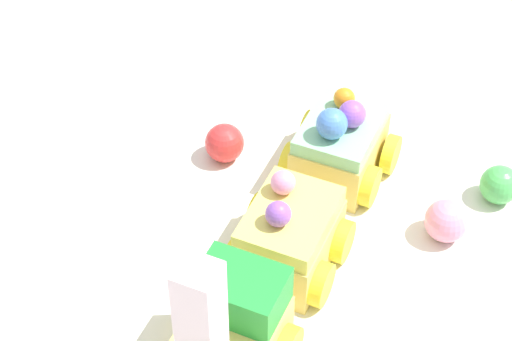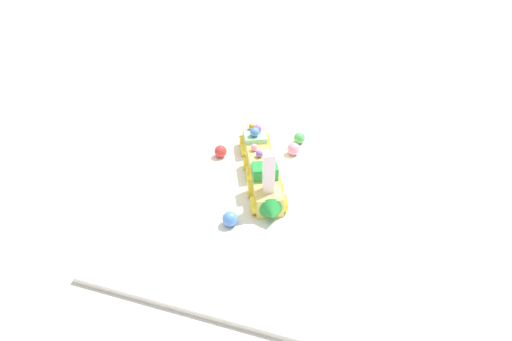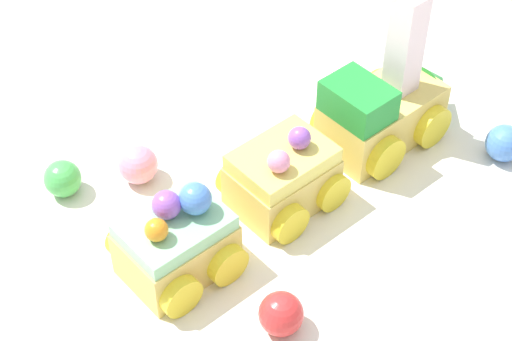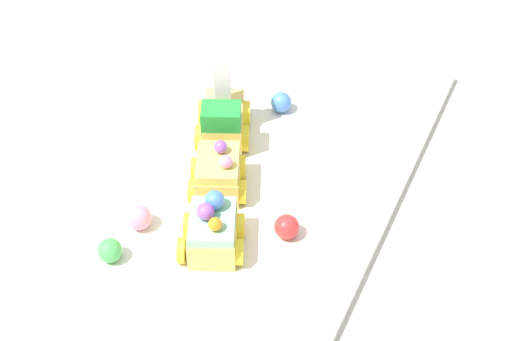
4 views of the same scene
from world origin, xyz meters
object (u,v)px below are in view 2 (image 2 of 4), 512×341
(gumball_blue, at_px, (230,219))
(gumball_pink, at_px, (293,149))
(cake_car_mint, at_px, (255,141))
(gumball_green, at_px, (299,138))
(cake_train_locomotive, at_px, (267,192))
(gumball_red, at_px, (221,151))
(cake_car_lemon, at_px, (260,163))

(gumball_blue, bearing_deg, gumball_pink, 167.94)
(cake_car_mint, distance_m, gumball_pink, 0.09)
(cake_car_mint, bearing_deg, gumball_pink, 71.28)
(gumball_green, distance_m, gumball_blue, 0.32)
(cake_train_locomotive, bearing_deg, gumball_red, -156.19)
(cake_train_locomotive, height_order, gumball_green, cake_train_locomotive)
(gumball_green, bearing_deg, gumball_pink, -2.70)
(cake_car_lemon, distance_m, gumball_green, 0.16)
(gumball_pink, height_order, gumball_red, same)
(cake_car_lemon, relative_size, cake_car_mint, 1.00)
(gumball_blue, relative_size, gumball_red, 0.99)
(gumball_pink, relative_size, gumball_blue, 1.03)
(cake_train_locomotive, bearing_deg, gumball_pink, 153.53)
(cake_train_locomotive, distance_m, cake_car_mint, 0.20)
(cake_train_locomotive, relative_size, gumball_green, 4.71)
(gumball_green, bearing_deg, cake_train_locomotive, -2.48)
(cake_train_locomotive, height_order, cake_car_mint, cake_train_locomotive)
(gumball_red, bearing_deg, gumball_blue, 25.41)
(gumball_pink, distance_m, gumball_red, 0.17)
(gumball_red, bearing_deg, gumball_green, 125.46)
(cake_train_locomotive, bearing_deg, cake_car_mint, 179.99)
(gumball_green, relative_size, gumball_red, 0.95)
(gumball_green, bearing_deg, gumball_red, -54.54)
(cake_car_lemon, distance_m, gumball_pink, 0.11)
(cake_car_lemon, distance_m, cake_car_mint, 0.09)
(gumball_pink, height_order, gumball_blue, same)
(cake_train_locomotive, relative_size, gumball_red, 4.49)
(cake_car_lemon, xyz_separation_m, gumball_pink, (-0.09, 0.05, -0.01))
(gumball_red, bearing_deg, cake_car_mint, 127.20)
(cake_train_locomotive, bearing_deg, cake_car_lemon, -179.90)
(gumball_pink, bearing_deg, gumball_blue, -12.06)
(gumball_blue, height_order, gumball_red, same)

